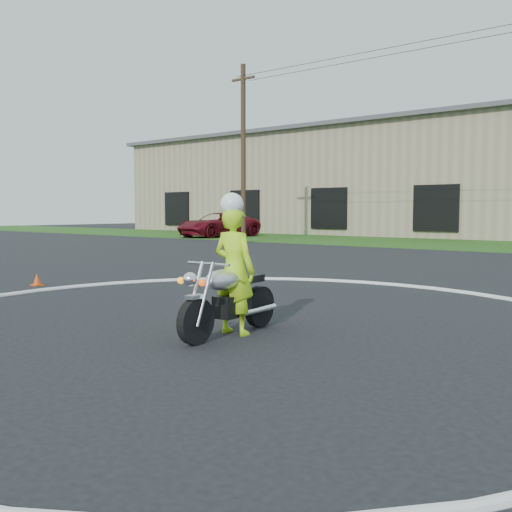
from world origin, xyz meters
The scene contains 7 objects.
ground centered at (0.00, 0.00, 0.00)m, with size 120.00×120.00×0.00m, color black.
course_markings centered at (2.17, 4.35, 0.01)m, with size 19.05×19.05×0.12m.
primary_motorcycle centered at (0.42, 2.25, 0.55)m, with size 0.76×2.16×1.14m.
rider_primary_grp centered at (0.41, 2.39, 1.02)m, with size 0.72×0.49×2.11m.
pickup_grp centered at (-20.86, 25.28, 0.85)m, with size 3.51×6.40×1.70m.
traffic_cones centered at (3.75, 3.08, 0.14)m, with size 18.24×9.44×0.30m.
warehouse centered at (-18.00, 39.99, 4.16)m, with size 41.00×17.00×8.30m.
Camera 1 is at (5.93, -3.98, 1.85)m, focal length 40.00 mm.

